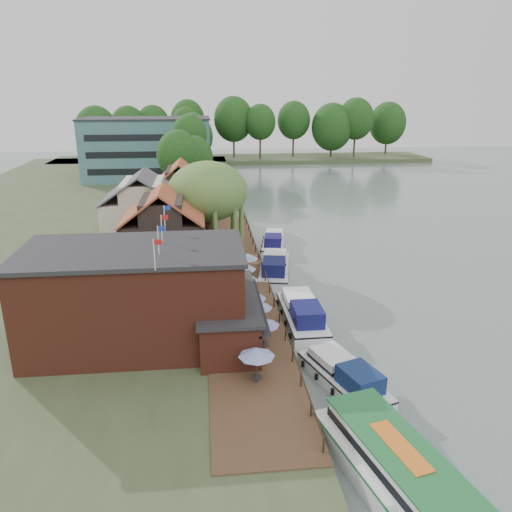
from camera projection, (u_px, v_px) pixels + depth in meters
name	position (u px, v px, depth m)	size (l,w,h in m)	color
ground	(347.00, 337.00, 39.46)	(260.00, 260.00, 0.00)	#56645F
land_bank	(67.00, 226.00, 69.31)	(50.00, 140.00, 1.00)	#384728
quay_deck	(237.00, 283.00, 47.75)	(6.00, 50.00, 0.10)	#47301E
quay_rail	(265.00, 275.00, 48.35)	(0.20, 49.00, 1.00)	black
pub	(164.00, 295.00, 35.64)	(20.00, 11.00, 7.30)	maroon
hotel_block	(148.00, 149.00, 100.98)	(25.40, 12.40, 12.30)	#38666B
cottage_a	(164.00, 231.00, 49.49)	(8.60, 7.60, 8.50)	black
cottage_b	(144.00, 209.00, 58.62)	(9.60, 8.60, 8.50)	beige
cottage_c	(181.00, 193.00, 67.50)	(7.60, 7.60, 8.50)	black
willow	(208.00, 209.00, 54.35)	(8.60, 8.60, 10.43)	#476B2D
umbrella_0	(257.00, 365.00, 31.12)	(2.32, 2.32, 2.38)	navy
umbrella_1	(264.00, 334.00, 35.15)	(2.22, 2.22, 2.38)	navy
umbrella_2	(258.00, 316.00, 37.93)	(2.16, 2.16, 2.38)	navy
umbrella_3	(251.00, 306.00, 39.60)	(2.42, 2.42, 2.38)	#1C239C
umbrella_4	(246.00, 287.00, 43.39)	(2.09, 2.09, 2.38)	navy
umbrella_5	(245.00, 276.00, 46.01)	(2.10, 2.10, 2.38)	navy
umbrella_6	(248.00, 265.00, 48.84)	(2.13, 2.13, 2.38)	navy
cruiser_0	(344.00, 373.00, 32.53)	(2.94, 9.10, 2.17)	silver
cruiser_1	(302.00, 311.00, 41.28)	(3.27, 10.12, 2.46)	white
cruiser_2	(275.00, 265.00, 51.83)	(3.29, 10.18, 2.48)	silver
cruiser_3	(274.00, 240.00, 61.00)	(2.91, 9.03, 2.15)	silver
tour_boat	(406.00, 479.00, 23.26)	(3.63, 12.83, 2.80)	silver
swan	(367.00, 437.00, 27.84)	(0.44, 0.44, 0.44)	white
bank_tree_0	(179.00, 169.00, 76.45)	(6.59, 6.59, 11.92)	#143811
bank_tree_1	(194.00, 166.00, 85.27)	(6.50, 6.50, 10.27)	#143811
bank_tree_2	(190.00, 152.00, 91.48)	(6.30, 6.30, 13.48)	#143811
bank_tree_3	(194.00, 143.00, 109.31)	(8.31, 8.31, 12.89)	#143811
bank_tree_4	(195.00, 142.00, 116.89)	(8.40, 8.40, 11.84)	#143811
bank_tree_5	(186.00, 135.00, 123.61)	(6.76, 6.76, 13.57)	#143811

